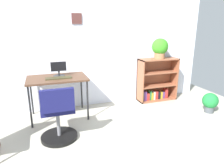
# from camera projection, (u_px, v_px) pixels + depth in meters

# --- Properties ---
(wall_back) EXTENTS (5.20, 0.12, 2.48)m
(wall_back) POSITION_uv_depth(u_px,v_px,m) (82.00, 44.00, 3.85)
(wall_back) COLOR silver
(wall_back) RESTS_ON ground_plane
(desk) EXTENTS (0.99, 0.64, 0.73)m
(desk) POSITION_uv_depth(u_px,v_px,m) (57.00, 81.00, 3.46)
(desk) COLOR #503524
(desk) RESTS_ON ground_plane
(monitor) EXTENTS (0.26, 0.19, 0.25)m
(monitor) POSITION_uv_depth(u_px,v_px,m) (59.00, 70.00, 3.49)
(monitor) COLOR #262628
(monitor) RESTS_ON desk
(keyboard) EXTENTS (0.43, 0.15, 0.02)m
(keyboard) POSITION_uv_depth(u_px,v_px,m) (59.00, 78.00, 3.37)
(keyboard) COLOR #38341E
(keyboard) RESTS_ON desk
(office_chair) EXTENTS (0.52, 0.54, 0.82)m
(office_chair) POSITION_uv_depth(u_px,v_px,m) (58.00, 117.00, 2.80)
(office_chair) COLOR black
(office_chair) RESTS_ON ground_plane
(bookshelf_low) EXTENTS (0.84, 0.30, 0.91)m
(bookshelf_low) POSITION_uv_depth(u_px,v_px,m) (156.00, 82.00, 4.40)
(bookshelf_low) COLOR #935439
(bookshelf_low) RESTS_ON ground_plane
(potted_plant_on_shelf) EXTENTS (0.33, 0.33, 0.41)m
(potted_plant_on_shelf) POSITION_uv_depth(u_px,v_px,m) (160.00, 48.00, 4.14)
(potted_plant_on_shelf) COLOR #9E6642
(potted_plant_on_shelf) RESTS_ON bookshelf_low
(potted_plant_floor) EXTENTS (0.29, 0.29, 0.37)m
(potted_plant_floor) POSITION_uv_depth(u_px,v_px,m) (210.00, 102.00, 3.77)
(potted_plant_floor) COLOR #474C51
(potted_plant_floor) RESTS_ON ground_plane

